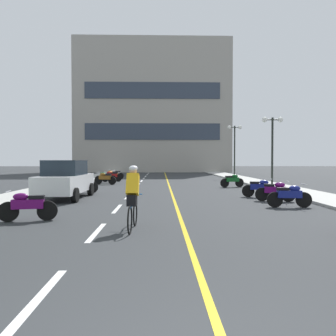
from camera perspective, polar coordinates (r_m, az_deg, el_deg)
ground_plane at (r=23.41m, az=-0.43°, el=-3.06°), size 140.00×140.00×0.00m
curb_left at (r=27.26m, az=-15.86°, el=-2.35°), size 2.40×72.00×0.12m
curb_right at (r=27.46m, az=14.68°, el=-2.32°), size 2.40×72.00×0.12m
lane_dash_0 at (r=4.98m, az=-21.64°, el=-20.34°), size 0.14×2.20×0.01m
lane_dash_1 at (r=8.69m, az=-12.29°, el=-10.81°), size 0.14×2.20×0.01m
lane_dash_2 at (r=12.58m, az=-8.81°, el=-6.98°), size 0.14×2.20×0.01m
lane_dash_3 at (r=16.52m, az=-7.01°, el=-4.96°), size 0.14×2.20×0.01m
lane_dash_4 at (r=20.48m, az=-5.90°, el=-3.71°), size 0.14×2.20×0.01m
lane_dash_5 at (r=24.46m, az=-5.16°, el=-2.87°), size 0.14×2.20×0.01m
lane_dash_6 at (r=28.44m, az=-4.63°, el=-2.26°), size 0.14×2.20×0.01m
lane_dash_7 at (r=32.43m, az=-4.22°, el=-1.81°), size 0.14×2.20×0.01m
lane_dash_8 at (r=36.42m, az=-3.91°, el=-1.45°), size 0.14×2.20×0.01m
lane_dash_9 at (r=40.41m, az=-3.66°, el=-1.16°), size 0.14×2.20×0.01m
lane_dash_10 at (r=44.40m, az=-3.45°, el=-0.93°), size 0.14×2.20×0.01m
lane_dash_11 at (r=48.40m, az=-3.28°, el=-0.73°), size 0.14×2.20×0.01m
centre_line_yellow at (r=26.41m, az=0.01°, el=-2.54°), size 0.12×66.00×0.01m
office_building at (r=51.66m, az=-2.59°, el=10.34°), size 23.11×7.50×19.65m
street_lamp_mid at (r=23.88m, az=17.68°, el=5.54°), size 1.46×0.36×4.67m
street_lamp_far at (r=33.91m, az=11.50°, el=4.90°), size 1.46×0.36×5.18m
parked_car_near at (r=16.25m, az=-17.38°, el=-1.89°), size 2.01×4.24×1.82m
motorcycle_2 at (r=10.74m, az=-23.22°, el=-6.00°), size 1.69×0.62×0.92m
motorcycle_3 at (r=13.50m, az=20.37°, el=-4.47°), size 1.70×0.60×0.92m
motorcycle_4 at (r=15.22m, az=18.14°, el=-3.79°), size 1.66×0.73×0.92m
motorcycle_5 at (r=16.68m, az=15.68°, el=-3.32°), size 1.68×0.67×0.92m
motorcycle_6 at (r=18.78m, az=-14.66°, el=-2.78°), size 1.68×0.65×0.92m
motorcycle_7 at (r=22.33m, az=11.11°, el=-2.10°), size 1.66×0.72×0.92m
motorcycle_8 at (r=24.79m, az=-10.88°, el=-1.74°), size 1.68×0.66×0.92m
motorcycle_9 at (r=26.24m, az=-10.80°, el=-1.57°), size 1.70×0.60×0.92m
motorcycle_10 at (r=27.88m, az=-9.79°, el=-1.39°), size 1.64×0.80×0.92m
motorcycle_11 at (r=29.93m, az=-9.62°, el=-1.19°), size 1.67×0.69×0.92m
motorcycle_12 at (r=31.73m, az=-9.14°, el=-1.04°), size 1.64×0.78×0.92m
cyclist_rider at (r=8.74m, az=-6.16°, el=-4.84°), size 0.42×1.77×1.71m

